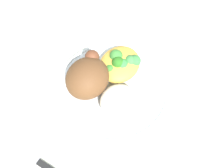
{
  "coord_description": "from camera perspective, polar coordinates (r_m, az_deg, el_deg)",
  "views": [
    {
      "loc": [
        -0.26,
        -0.14,
        0.51
      ],
      "look_at": [
        0.0,
        0.0,
        0.03
      ],
      "focal_mm": 41.48,
      "sensor_mm": 36.0,
      "label": 1
    }
  ],
  "objects": [
    {
      "name": "ground_plane",
      "position": [
        0.59,
        0.0,
        -1.36
      ],
      "size": [
        2.0,
        2.0,
        0.0
      ],
      "primitive_type": "plane",
      "color": "silver"
    },
    {
      "name": "knife",
      "position": [
        0.54,
        -15.92,
        -16.16
      ],
      "size": [
        0.02,
        0.19,
        0.01
      ],
      "color": "black",
      "rests_on": "ground_plane"
    },
    {
      "name": "rice_pile",
      "position": [
        0.53,
        1.81,
        -3.98
      ],
      "size": [
        0.08,
        0.08,
        0.04
      ],
      "primitive_type": "ellipsoid",
      "color": "white",
      "rests_on": "plate"
    },
    {
      "name": "mac_cheese_with_broccoli",
      "position": [
        0.58,
        1.84,
        4.58
      ],
      "size": [
        0.1,
        0.09,
        0.05
      ],
      "color": "gold",
      "rests_on": "plate"
    },
    {
      "name": "roasted_chicken",
      "position": [
        0.54,
        -5.39,
        1.53
      ],
      "size": [
        0.11,
        0.09,
        0.07
      ],
      "color": "brown",
      "rests_on": "plate"
    },
    {
      "name": "plate",
      "position": [
        0.58,
        0.0,
        -0.92
      ],
      "size": [
        0.26,
        0.26,
        0.02
      ],
      "color": "white",
      "rests_on": "ground_plane"
    },
    {
      "name": "fork",
      "position": [
        0.53,
        -10.9,
        -15.01
      ],
      "size": [
        0.02,
        0.14,
        0.01
      ],
      "color": "silver",
      "rests_on": "ground_plane"
    }
  ]
}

